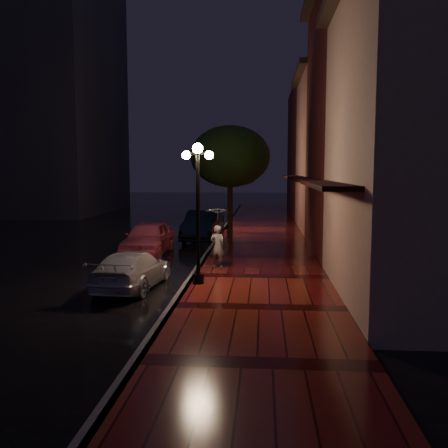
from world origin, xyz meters
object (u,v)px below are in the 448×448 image
at_px(silver_car, 132,270).
at_px(parking_meter, 222,237).
at_px(streetlamp_near, 198,205).
at_px(navy_car, 203,225).
at_px(streetlamp_far, 229,188).
at_px(woman_with_umbrella, 218,228).
at_px(street_tree, 230,158).
at_px(pink_car, 148,238).

distance_m(silver_car, parking_meter, 5.30).
xyz_separation_m(streetlamp_near, navy_car, (-1.14, 10.68, -1.83)).
bearing_deg(streetlamp_far, woman_with_umbrella, -88.12).
xyz_separation_m(streetlamp_far, navy_car, (-1.14, -3.32, -1.83)).
distance_m(streetlamp_near, navy_car, 10.90).
bearing_deg(streetlamp_far, navy_car, -109.00).
bearing_deg(silver_car, street_tree, -97.01).
distance_m(street_tree, silver_car, 11.95).
height_order(streetlamp_far, street_tree, street_tree).
distance_m(streetlamp_far, street_tree, 3.44).
height_order(streetlamp_far, silver_car, streetlamp_far).
height_order(streetlamp_far, parking_meter, streetlamp_far).
bearing_deg(streetlamp_near, parking_meter, 85.50).
xyz_separation_m(pink_car, parking_meter, (3.31, -1.33, 0.27)).
bearing_deg(silver_car, streetlamp_far, -93.54).
height_order(pink_car, silver_car, pink_car).
bearing_deg(silver_car, streetlamp_near, -171.23).
bearing_deg(pink_car, parking_meter, -21.00).
bearing_deg(streetlamp_near, pink_car, 116.61).
xyz_separation_m(navy_car, parking_meter, (1.50, -6.12, 0.23)).
height_order(streetlamp_near, pink_car, streetlamp_near).
relative_size(streetlamp_near, streetlamp_far, 1.00).
distance_m(street_tree, pink_car, 6.98).
bearing_deg(woman_with_umbrella, pink_car, -27.92).
distance_m(streetlamp_far, woman_with_umbrella, 11.56).
relative_size(streetlamp_far, silver_car, 1.08).
relative_size(streetlamp_far, parking_meter, 3.05).
bearing_deg(parking_meter, woman_with_umbrella, -99.17).
distance_m(navy_car, silver_car, 10.86).
distance_m(streetlamp_far, silver_car, 14.44).
bearing_deg(woman_with_umbrella, navy_car, -61.81).
xyz_separation_m(navy_car, silver_car, (-0.91, -10.82, -0.19)).
distance_m(pink_car, parking_meter, 3.57).
relative_size(pink_car, woman_with_umbrella, 1.98).
relative_size(street_tree, woman_with_umbrella, 2.67).
height_order(street_tree, navy_car, street_tree).
bearing_deg(street_tree, parking_meter, -89.11).
bearing_deg(street_tree, silver_car, -101.73).
height_order(street_tree, silver_car, street_tree).
height_order(streetlamp_near, navy_car, streetlamp_near).
xyz_separation_m(streetlamp_near, pink_car, (-2.95, 5.89, -1.87)).
bearing_deg(street_tree, streetlamp_near, -91.35).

